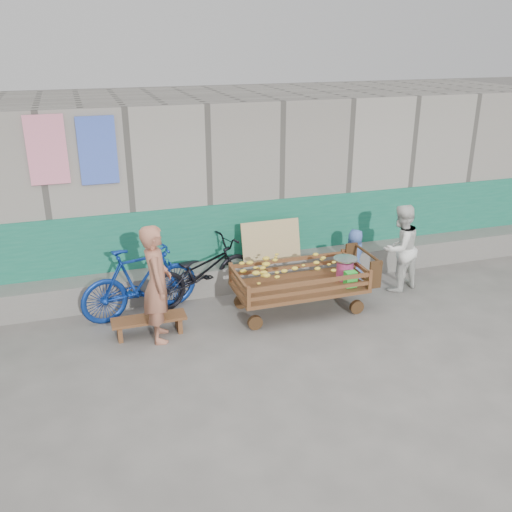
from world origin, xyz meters
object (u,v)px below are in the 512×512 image
object	(u,v)px
banana_cart	(297,274)
bench	(149,322)
bicycle_dark	(201,271)
child	(354,256)
bicycle_blue	(140,281)
vendor_man	(157,284)
woman	(400,248)

from	to	relation	value
banana_cart	bench	distance (m)	2.29
banana_cart	bicycle_dark	xyz separation A→B (m)	(-1.29, 0.84, -0.12)
child	bicycle_blue	bearing A→B (deg)	-25.61
vendor_man	woman	xyz separation A→B (m)	(4.03, 0.43, -0.11)
vendor_man	bicycle_blue	distance (m)	0.88
vendor_man	child	distance (m)	3.64
bench	woman	bearing A→B (deg)	3.73
banana_cart	bicycle_dark	distance (m)	1.55
bench	bicycle_blue	xyz separation A→B (m)	(-0.02, 0.66, 0.36)
banana_cart	bicycle_blue	bearing A→B (deg)	164.25
bench	child	world-z (taller)	child
banana_cart	vendor_man	size ratio (longest dim) A/B	1.28
bench	woman	world-z (taller)	woman
banana_cart	bicycle_blue	world-z (taller)	bicycle_blue
vendor_man	woman	world-z (taller)	vendor_man
bicycle_blue	vendor_man	bearing A→B (deg)	175.37
woman	child	bearing A→B (deg)	-61.91
vendor_man	child	xyz separation A→B (m)	(3.49, 0.95, -0.37)
child	bicycle_dark	distance (m)	2.66
woman	bench	bearing A→B (deg)	-14.41
vendor_man	bicycle_dark	bearing A→B (deg)	-33.26
banana_cart	woman	xyz separation A→B (m)	(1.91, 0.25, 0.11)
banana_cart	vendor_man	bearing A→B (deg)	-175.23
bench	bicycle_blue	distance (m)	0.75
woman	child	distance (m)	0.80
woman	child	size ratio (longest dim) A/B	1.56
bench	banana_cart	bearing A→B (deg)	0.53
banana_cart	woman	world-z (taller)	woman
banana_cart	bicycle_blue	distance (m)	2.36
bench	child	distance (m)	3.72
vendor_man	child	bearing A→B (deg)	-68.80
bicycle_dark	banana_cart	bearing A→B (deg)	-141.77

